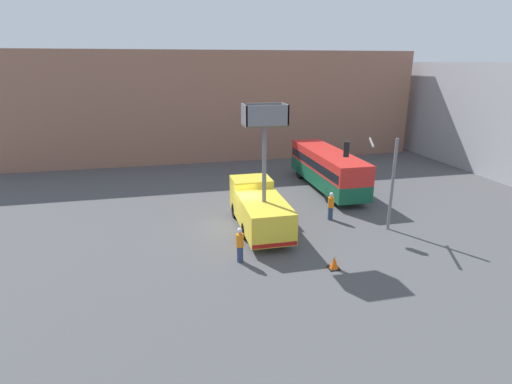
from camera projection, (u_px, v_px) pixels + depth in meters
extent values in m
plane|color=#4C4C4F|center=(239.00, 227.00, 24.72)|extent=(120.00, 120.00, 0.00)
cube|color=#936651|center=(201.00, 104.00, 43.44)|extent=(44.00, 10.00, 10.84)
cube|color=yellow|center=(251.00, 194.00, 26.01)|extent=(2.49, 2.07, 2.17)
cube|color=yellow|center=(264.00, 216.00, 22.87)|extent=(2.49, 4.83, 1.76)
cube|color=red|center=(275.00, 245.00, 20.91)|extent=(2.44, 0.10, 0.24)
cylinder|color=black|center=(235.00, 210.00, 26.09)|extent=(0.30, 0.96, 0.96)
cylinder|color=black|center=(267.00, 208.00, 26.56)|extent=(0.30, 0.96, 0.96)
cylinder|color=black|center=(245.00, 231.00, 22.90)|extent=(0.30, 0.96, 0.96)
cylinder|color=black|center=(282.00, 228.00, 23.36)|extent=(0.30, 0.96, 0.96)
cylinder|color=slate|center=(264.00, 165.00, 21.94)|extent=(0.24, 0.24, 4.28)
cube|color=brown|center=(264.00, 125.00, 21.26)|extent=(2.29, 1.43, 0.10)
cube|color=slate|center=(244.00, 115.00, 20.85)|extent=(0.08, 1.43, 1.05)
cube|color=slate|center=(285.00, 114.00, 21.32)|extent=(0.08, 1.43, 1.05)
cube|color=slate|center=(262.00, 113.00, 21.71)|extent=(2.29, 0.08, 1.05)
cube|color=slate|center=(268.00, 116.00, 20.46)|extent=(2.29, 0.08, 1.05)
cube|color=#145638|center=(327.00, 176.00, 31.87)|extent=(2.52, 10.44, 1.17)
cube|color=red|center=(327.00, 160.00, 31.47)|extent=(2.52, 10.44, 1.43)
cube|color=black|center=(327.00, 163.00, 31.53)|extent=(2.54, 10.02, 0.63)
cylinder|color=black|center=(300.00, 172.00, 34.79)|extent=(0.30, 1.11, 1.11)
cylinder|color=black|center=(324.00, 171.00, 35.26)|extent=(0.30, 1.11, 1.11)
cylinder|color=black|center=(329.00, 195.00, 28.79)|extent=(0.30, 1.11, 1.11)
cylinder|color=black|center=(357.00, 193.00, 29.26)|extent=(0.30, 1.11, 1.11)
cylinder|color=slate|center=(392.00, 185.00, 23.53)|extent=(0.18, 0.18, 5.59)
cylinder|color=slate|center=(372.00, 143.00, 23.02)|extent=(1.26, 2.60, 0.13)
cube|color=black|center=(346.00, 149.00, 23.41)|extent=(0.42, 0.42, 0.90)
sphere|color=red|center=(347.00, 145.00, 23.34)|extent=(0.20, 0.20, 0.20)
cylinder|color=navy|center=(240.00, 254.00, 20.26)|extent=(0.32, 0.32, 0.85)
cylinder|color=orange|center=(240.00, 240.00, 20.02)|extent=(0.38, 0.38, 0.68)
sphere|color=tan|center=(240.00, 232.00, 19.88)|extent=(0.23, 0.23, 0.23)
sphere|color=white|center=(240.00, 230.00, 19.85)|extent=(0.24, 0.24, 0.24)
cylinder|color=navy|center=(330.00, 213.00, 25.74)|extent=(0.32, 0.32, 0.84)
cylinder|color=orange|center=(331.00, 202.00, 25.50)|extent=(0.38, 0.38, 0.67)
sphere|color=tan|center=(331.00, 196.00, 25.36)|extent=(0.23, 0.23, 0.23)
sphere|color=white|center=(332.00, 194.00, 25.33)|extent=(0.24, 0.24, 0.24)
cube|color=black|center=(334.00, 268.00, 19.69)|extent=(0.56, 0.56, 0.03)
cone|color=#F25B0F|center=(334.00, 263.00, 19.59)|extent=(0.45, 0.45, 0.64)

